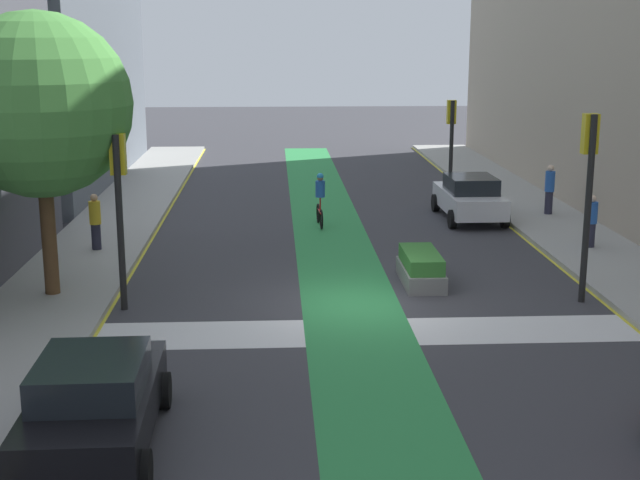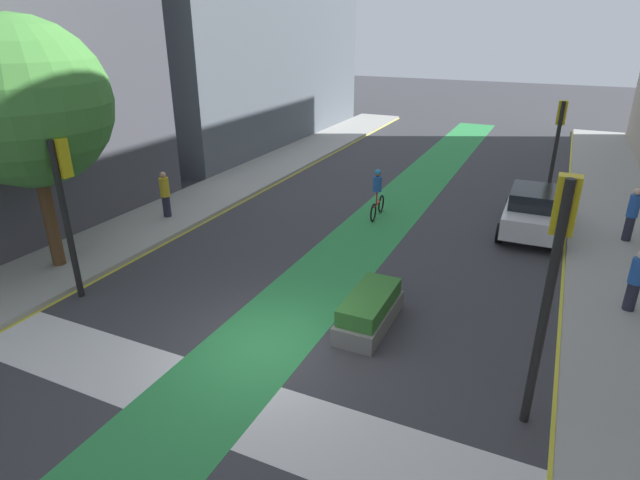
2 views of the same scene
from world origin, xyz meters
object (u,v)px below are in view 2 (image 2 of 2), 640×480
Objects in this scene: pedestrian_sidewalk_right_a at (632,214)px; pedestrian_sidewalk_right_b at (635,280)px; traffic_signal_near_left at (64,189)px; pedestrian_sidewalk_left_a at (165,194)px; street_tree_near at (25,104)px; median_planter at (369,310)px; car_white_right_far at (534,210)px; traffic_signal_near_right at (555,260)px; traffic_signal_far_right at (559,129)px; cyclist_in_lane at (377,193)px.

pedestrian_sidewalk_right_b is (-0.28, -4.98, -0.10)m from pedestrian_sidewalk_right_a.
pedestrian_sidewalk_right_a is (13.37, 9.89, -1.87)m from traffic_signal_near_left.
street_tree_near reaches higher than pedestrian_sidewalk_left_a.
traffic_signal_near_left is 8.04m from median_planter.
pedestrian_sidewalk_right_a is at bearing 2.38° from car_white_right_far.
pedestrian_sidewalk_right_a is 1.12× the size of pedestrian_sidewalk_right_b.
pedestrian_sidewalk_right_a reaches higher than pedestrian_sidewalk_left_a.
traffic_signal_near_left reaches higher than pedestrian_sidewalk_left_a.
traffic_signal_near_left is 1.74× the size of median_planter.
traffic_signal_near_left is 0.99× the size of car_white_right_far.
traffic_signal_near_right reaches higher than median_planter.
street_tree_near is (-14.99, -4.07, 3.81)m from pedestrian_sidewalk_right_b.
pedestrian_sidewalk_right_a is at bearing 30.66° from street_tree_near.
pedestrian_sidewalk_right_b is (2.30, -9.98, -1.74)m from traffic_signal_far_right.
pedestrian_sidewalk_right_b is at bearing 67.90° from traffic_signal_near_right.
pedestrian_sidewalk_right_b is at bearing -77.03° from traffic_signal_far_right.
traffic_signal_far_right is 2.06× the size of cyclist_in_lane.
traffic_signal_far_right is 15.79m from pedestrian_sidewalk_left_a.
traffic_signal_near_right is 5.73m from pedestrian_sidewalk_right_b.
cyclist_in_lane is (-5.64, -6.03, -1.72)m from traffic_signal_far_right.
traffic_signal_near_right is at bearing -102.91° from pedestrian_sidewalk_right_a.
street_tree_near is at bearing -132.10° from traffic_signal_far_right.
traffic_signal_far_right is 0.90× the size of car_white_right_far.
street_tree_near is at bearing -174.45° from median_planter.
traffic_signal_near_left is 18.38m from traffic_signal_far_right.
pedestrian_sidewalk_right_a is 15.73m from pedestrian_sidewalk_left_a.
pedestrian_sidewalk_left_a is 0.25× the size of street_tree_near.
traffic_signal_far_right is at bearing 86.51° from car_white_right_far.
median_planter is (9.33, 0.91, -4.35)m from street_tree_near.
median_planter is at bearing -110.80° from car_white_right_far.
median_planter is (-5.66, -3.17, -0.55)m from pedestrian_sidewalk_right_b.
traffic_signal_far_right reaches higher than median_planter.
traffic_signal_near_right is 11.11m from traffic_signal_near_left.
traffic_signal_far_right is 0.56× the size of street_tree_near.
street_tree_near reaches higher than traffic_signal_near_right.
traffic_signal_near_right reaches higher than cyclist_in_lane.
cyclist_in_lane is at bearing -172.83° from pedestrian_sidewalk_right_a.
traffic_signal_near_left is 14.12m from pedestrian_sidewalk_right_b.
pedestrian_sidewalk_right_a reaches higher than pedestrian_sidewalk_right_b.
street_tree_near is (-12.69, -14.05, 2.07)m from traffic_signal_far_right.
cyclist_in_lane reaches higher than pedestrian_sidewalk_left_a.
pedestrian_sidewalk_left_a is 9.84m from median_planter.
pedestrian_sidewalk_left_a is at bearing 158.32° from median_planter.
traffic_signal_far_right is at bearing 47.90° from street_tree_near.
pedestrian_sidewalk_left_a is (-15.07, -4.52, -0.05)m from pedestrian_sidewalk_right_a.
traffic_signal_near_left is 16.73m from pedestrian_sidewalk_right_a.
traffic_signal_far_right reaches higher than pedestrian_sidewalk_right_b.
traffic_signal_near_left reaches higher than median_planter.
street_tree_near is at bearing -164.80° from pedestrian_sidewalk_right_b.
pedestrian_sidewalk_left_a is at bearing -153.04° from cyclist_in_lane.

